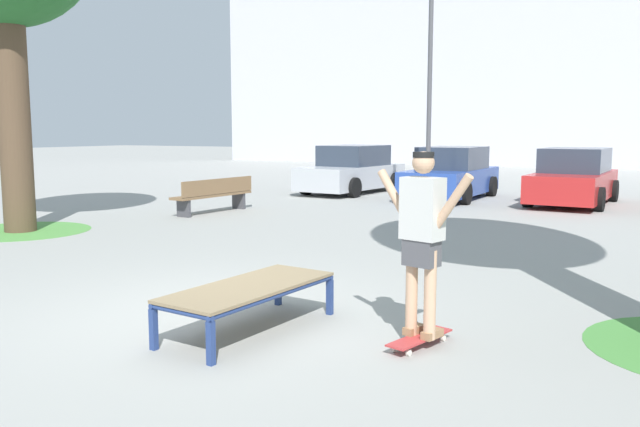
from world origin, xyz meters
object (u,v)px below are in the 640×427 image
Objects in this scene: skateboard at (420,338)px; skater at (422,231)px; skate_box at (249,290)px; car_blue at (451,175)px; light_post at (430,58)px; park_bench at (214,194)px; car_silver at (352,171)px; car_red at (573,179)px.

skater reaches higher than skateboard.
skate_box is 13.39m from car_blue.
park_bench is at bearing -135.67° from light_post.
skateboard is 0.19× the size of car_silver.
light_post reaches higher than car_silver.
car_red is 1.76× the size of park_bench.
car_red is at bearing 39.14° from park_bench.
car_silver reaches higher than skate_box.
car_blue is at bearing 105.27° from skater.
light_post reaches higher than skater.
skater is at bearing -74.73° from car_blue.
car_silver is 1.79× the size of park_bench.
skater is 0.39× the size of car_silver.
skater is 0.40× the size of car_blue.
park_bench is at bearing -124.51° from car_blue.
park_bench is at bearing -140.86° from car_red.
skateboard is 0.19× the size of car_red.
park_bench reaches higher than skateboard.
light_post is at bearing 108.12° from skater.
car_red is (-0.20, 13.03, 0.61)m from skateboard.
car_red reaches higher than skate_box.
car_silver is at bearing 117.33° from skater.
skate_box is 11.92m from light_post.
skater is 14.92m from car_silver.
skater is (0.00, 0.00, 0.99)m from skateboard.
skate_box is 0.46× the size of car_red.
car_red is at bearing 31.78° from light_post.
park_bench is 0.42× the size of light_post.
park_bench is at bearing 128.98° from skate_box.
skater reaches higher than car_blue.
skate_box is 0.45× the size of car_silver.
skater is 10.35m from park_bench.
skateboard is at bearing -74.73° from car_blue.
car_silver and car_blue have the same top height.
car_silver reaches higher than skateboard.
light_post is at bearing -35.31° from car_silver.
light_post is at bearing 108.11° from skateboard.
car_red is 5.06m from light_post.
park_bench is (-7.59, 7.01, 0.37)m from skateboard.
skate_box is at bearing -96.19° from car_red.
car_blue is 3.71m from light_post.
car_red is (3.32, 0.10, 0.00)m from car_blue.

